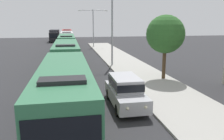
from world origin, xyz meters
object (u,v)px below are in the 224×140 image
at_px(bus_lead, 65,91).
at_px(bus_rear, 67,35).
at_px(bus_fourth_in_line, 67,38).
at_px(roadside_tree, 165,34).
at_px(bus_middle, 67,44).
at_px(bus_second_in_line, 66,56).
at_px(box_truck_oncoming, 55,35).
at_px(streetlamp_far, 93,24).
at_px(white_suv, 125,90).
at_px(streetlamp_mid, 112,22).

bearing_deg(bus_lead, bus_rear, 90.00).
xyz_separation_m(bus_fourth_in_line, roadside_tree, (8.77, -32.58, 2.48)).
distance_m(bus_middle, bus_rear, 26.80).
bearing_deg(bus_lead, bus_middle, 90.00).
relative_size(bus_second_in_line, box_truck_oncoming, 1.41).
bearing_deg(streetlamp_far, white_suv, -92.85).
xyz_separation_m(bus_lead, streetlamp_far, (5.40, 35.86, 3.14)).
relative_size(bus_lead, streetlamp_mid, 1.31).
height_order(bus_lead, bus_second_in_line, same).
relative_size(bus_fourth_in_line, streetlamp_mid, 1.40).
relative_size(bus_rear, box_truck_oncoming, 1.40).
height_order(bus_middle, streetlamp_far, streetlamp_far).
distance_m(bus_second_in_line, bus_rear, 40.52).
relative_size(bus_lead, streetlamp_far, 1.47).
distance_m(bus_fourth_in_line, bus_rear, 13.47).
xyz_separation_m(bus_lead, white_suv, (3.70, 1.74, -0.66)).
distance_m(bus_middle, box_truck_oncoming, 25.25).
bearing_deg(bus_rear, roadside_tree, -79.22).
height_order(streetlamp_mid, roadside_tree, streetlamp_mid).
distance_m(box_truck_oncoming, streetlamp_mid, 37.87).
bearing_deg(bus_second_in_line, roadside_tree, -32.25).
xyz_separation_m(box_truck_oncoming, streetlamp_far, (8.70, -15.95, 3.12)).
bearing_deg(streetlamp_mid, roadside_tree, -66.09).
bearing_deg(roadside_tree, bus_rear, 100.78).
bearing_deg(bus_middle, roadside_tree, -65.51).
xyz_separation_m(white_suv, streetlamp_mid, (1.70, 13.40, 4.23)).
height_order(bus_second_in_line, bus_fourth_in_line, same).
xyz_separation_m(bus_lead, bus_rear, (0.00, 53.58, 0.00)).
distance_m(bus_lead, roadside_tree, 11.82).
relative_size(bus_fourth_in_line, white_suv, 2.38).
height_order(bus_middle, box_truck_oncoming, bus_middle).
relative_size(bus_rear, streetlamp_mid, 1.36).
height_order(box_truck_oncoming, roadside_tree, roadside_tree).
distance_m(bus_middle, roadside_tree, 21.30).
bearing_deg(bus_fourth_in_line, streetlamp_far, -38.22).
relative_size(bus_middle, white_suv, 2.42).
bearing_deg(bus_lead, white_suv, 25.18).
relative_size(bus_rear, white_suv, 2.30).
distance_m(bus_fourth_in_line, streetlamp_mid, 25.80).
height_order(white_suv, streetlamp_far, streetlamp_far).
bearing_deg(white_suv, bus_lead, -154.82).
relative_size(bus_second_in_line, bus_middle, 0.96).
xyz_separation_m(bus_fourth_in_line, streetlamp_far, (5.40, -4.25, 3.14)).
bearing_deg(box_truck_oncoming, bus_fourth_in_line, -74.24).
xyz_separation_m(bus_second_in_line, bus_rear, (-0.00, 40.52, -0.00)).
bearing_deg(box_truck_oncoming, white_suv, -82.04).
height_order(streetlamp_far, roadside_tree, streetlamp_far).
height_order(bus_lead, streetlamp_far, streetlamp_far).
relative_size(bus_middle, streetlamp_far, 1.59).
distance_m(bus_lead, bus_rear, 53.58).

